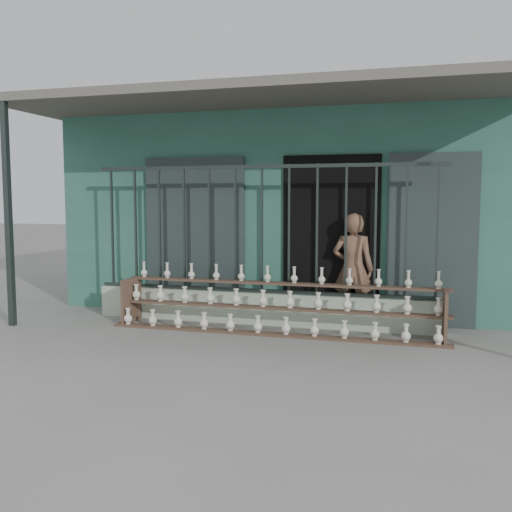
# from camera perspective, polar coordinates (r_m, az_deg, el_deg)

# --- Properties ---
(ground) EXTENTS (60.00, 60.00, 0.00)m
(ground) POSITION_cam_1_polar(r_m,az_deg,el_deg) (6.97, -2.27, -8.99)
(ground) COLOR slate
(workshop_building) EXTENTS (7.40, 6.60, 3.21)m
(workshop_building) POSITION_cam_1_polar(r_m,az_deg,el_deg) (10.84, 4.69, 4.87)
(workshop_building) COLOR #2E6251
(workshop_building) RESTS_ON ground
(parapet_wall) EXTENTS (5.00, 0.20, 0.45)m
(parapet_wall) POSITION_cam_1_polar(r_m,az_deg,el_deg) (8.13, 0.58, -5.24)
(parapet_wall) COLOR #B1C6A9
(parapet_wall) RESTS_ON ground
(security_fence) EXTENTS (5.00, 0.04, 1.80)m
(security_fence) POSITION_cam_1_polar(r_m,az_deg,el_deg) (8.00, 0.59, 2.69)
(security_fence) COLOR #283330
(security_fence) RESTS_ON parapet_wall
(shelf_rack) EXTENTS (4.50, 0.68, 0.85)m
(shelf_rack) POSITION_cam_1_polar(r_m,az_deg,el_deg) (7.64, 2.01, -4.92)
(shelf_rack) COLOR brown
(shelf_rack) RESTS_ON ground
(elderly_woman) EXTENTS (0.59, 0.40, 1.58)m
(elderly_woman) POSITION_cam_1_polar(r_m,az_deg,el_deg) (8.13, 9.67, -1.30)
(elderly_woman) COLOR brown
(elderly_woman) RESTS_ON ground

